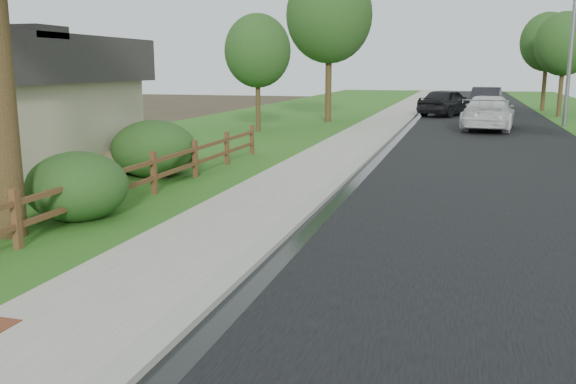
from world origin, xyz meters
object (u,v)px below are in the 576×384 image
(streetlight, at_px, (570,15))
(ranch_fence, at_px, (128,180))
(dark_car_mid, at_px, (447,102))
(white_suv, at_px, (488,113))

(streetlight, bearing_deg, ranch_fence, -117.64)
(dark_car_mid, relative_size, streetlight, 0.51)
(ranch_fence, xyz_separation_m, streetlight, (12.11, 23.12, 5.09))
(dark_car_mid, distance_m, streetlight, 9.76)
(white_suv, relative_size, streetlight, 0.58)
(dark_car_mid, bearing_deg, streetlight, 159.12)
(ranch_fence, xyz_separation_m, dark_car_mid, (6.08, 29.10, 0.28))
(white_suv, bearing_deg, ranch_fence, 73.19)
(ranch_fence, height_order, white_suv, white_suv)
(ranch_fence, relative_size, white_suv, 2.89)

